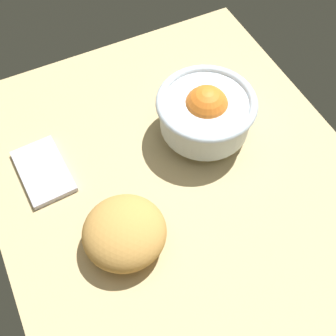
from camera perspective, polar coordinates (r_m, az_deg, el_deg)
The scene contains 4 objects.
ground_plane at distance 81.61cm, azimuth 0.86°, elevation -1.13°, with size 75.82×66.45×3.00cm, color tan.
fruit_bowl at distance 81.01cm, azimuth 5.06°, elevation 7.66°, with size 18.79×18.79×11.60cm.
bread_loaf at distance 70.57cm, azimuth -5.82°, elevation -8.54°, with size 13.85×13.60×7.82cm, color #C58F44.
napkin_folded at distance 83.09cm, azimuth -16.25°, elevation -0.40°, with size 13.61×8.30×1.16cm, color #BAB7CA.
Camera 1 is at (37.97, -19.90, 67.94)cm, focal length 45.79 mm.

